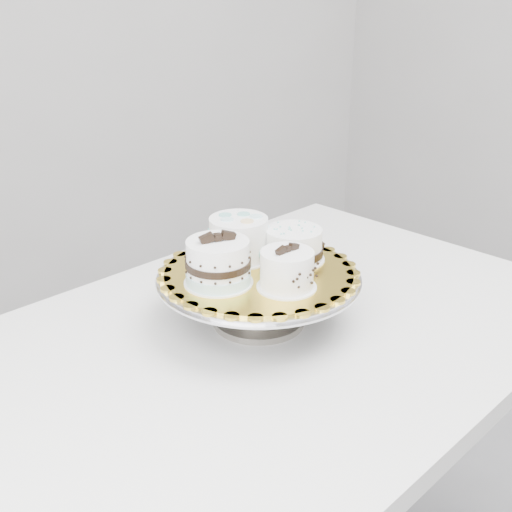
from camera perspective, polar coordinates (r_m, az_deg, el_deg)
table at (r=1.20m, az=1.42°, el=-9.75°), size 1.28×0.94×0.75m
cake_stand at (r=1.14m, az=0.24°, el=-2.96°), size 0.36×0.36×0.10m
cake_board at (r=1.13m, az=0.24°, el=-1.44°), size 0.43×0.43×0.00m
cake_swirl at (r=1.06m, az=2.76°, el=-1.31°), size 0.10×0.10×0.08m
cake_banded at (r=1.07m, az=-3.39°, el=-0.72°), size 0.13×0.13×0.10m
cake_dots at (r=1.17m, az=-1.55°, el=1.62°), size 0.13×0.13×0.08m
cake_ribbon at (r=1.17m, az=3.40°, el=0.96°), size 0.12×0.12×0.06m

